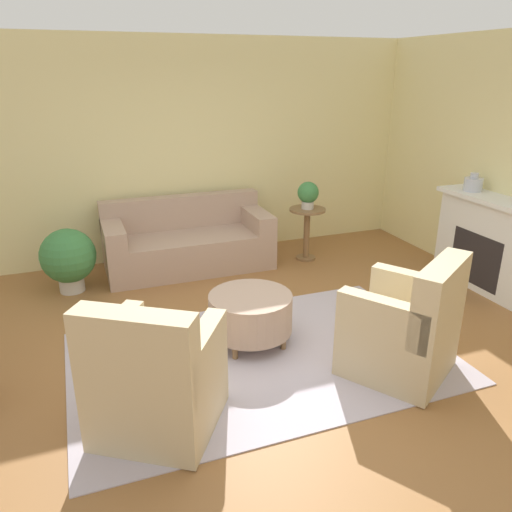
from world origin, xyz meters
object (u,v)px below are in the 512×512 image
Objects in this scene: armchair_left at (155,382)px; vase_mantel_near at (473,184)px; ottoman_table at (251,313)px; potted_plant_floor at (68,257)px; side_table at (307,226)px; couch at (188,243)px; armchair_right at (406,330)px; potted_plant_on_side_table at (308,194)px.

vase_mantel_near is at bearing 20.57° from armchair_left.
ottoman_table is 2.36m from potted_plant_floor.
ottoman_table is at bearing -128.72° from side_table.
armchair_left is 3.66m from side_table.
ottoman_table is (0.10, -2.08, -0.02)m from couch.
armchair_right is at bearing -69.50° from couch.
potted_plant_on_side_table is 3.01m from potted_plant_floor.
potted_plant_on_side_table is (-1.51, 1.21, -0.26)m from vase_mantel_near.
armchair_right is at bearing -41.65° from ottoman_table.
ottoman_table is 1.10× the size of side_table.
armchair_right is 1.41× the size of ottoman_table.
armchair_left is at bearing -79.51° from potted_plant_floor.
potted_plant_on_side_table reaches higher than ottoman_table.
armchair_left is 4.31m from vase_mantel_near.
ottoman_table is 2.31m from side_table.
potted_plant_floor is (-1.53, 1.80, 0.11)m from ottoman_table.
armchair_left is at bearing -107.28° from couch.
potted_plant_on_side_table is at bearing -0.07° from potted_plant_floor.
armchair_right reaches higher than ottoman_table.
armchair_right is 1.55× the size of side_table.
vase_mantel_near is (1.93, 1.49, 0.76)m from armchair_right.
side_table is at bearing 141.18° from vase_mantel_near.
potted_plant_on_side_table is at bearing 141.18° from vase_mantel_near.
armchair_left is 1.00× the size of armchair_right.
potted_plant_floor is (-2.97, 0.00, -0.05)m from side_table.
potted_plant_floor is (-1.43, -0.28, 0.09)m from couch.
vase_mantel_near is at bearing 11.21° from ottoman_table.
couch is 1.46m from potted_plant_floor.
armchair_left is 2.75m from potted_plant_floor.
potted_plant_on_side_table reaches higher than couch.
couch is 2.68× the size of ottoman_table.
side_table is (1.54, -0.28, 0.14)m from couch.
vase_mantel_near reaches higher than armchair_left.
armchair_right is 1.37m from ottoman_table.
couch is 5.85× the size of potted_plant_on_side_table.
armchair_right is at bearing 0.00° from armchair_left.
armchair_right is 3.72m from potted_plant_floor.
couch is 2.78× the size of potted_plant_floor.
couch is at bearing 153.83° from vase_mantel_near.
couch is 1.57m from side_table.
armchair_left and armchair_right have the same top height.
potted_plant_on_side_table is at bearing 47.63° from armchair_left.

